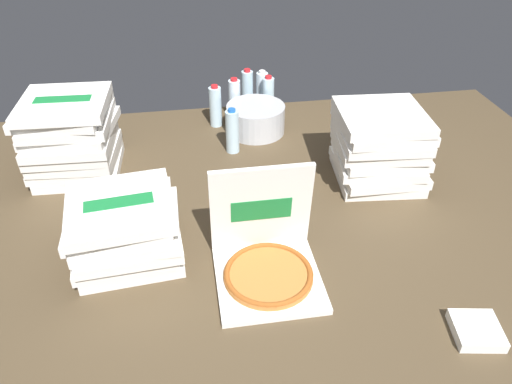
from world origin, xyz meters
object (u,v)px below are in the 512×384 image
Objects in this scene: water_bottle_2 at (268,96)px; water_bottle_5 at (262,91)px; pizza_stack_right_far at (379,146)px; water_bottle_4 at (235,99)px; water_bottle_0 at (232,131)px; open_pizza_box at (266,257)px; pizza_stack_left_far at (126,228)px; water_bottle_1 at (247,89)px; ice_bucket at (256,119)px; water_bottle_3 at (215,106)px; napkin_pile at (476,330)px; pizza_stack_left_mid at (71,137)px.

water_bottle_5 is (-0.02, 0.08, 0.00)m from water_bottle_2.
water_bottle_2 is (-0.38, 0.73, -0.06)m from pizza_stack_right_far.
pizza_stack_right_far reaches higher than water_bottle_4.
water_bottle_5 is at bearing 63.69° from water_bottle_0.
water_bottle_4 is 1.00× the size of water_bottle_5.
water_bottle_4 is at bearing 88.07° from open_pizza_box.
pizza_stack_left_far is 1.00× the size of pizza_stack_right_far.
water_bottle_1 is at bearing 62.58° from pizza_stack_left_far.
ice_bucket is at bearing 52.04° from water_bottle_0.
water_bottle_5 is (0.08, -0.04, 0.00)m from water_bottle_1.
water_bottle_3 is (-0.21, 0.11, 0.04)m from ice_bucket.
napkin_pile is (0.57, -1.65, -0.09)m from water_bottle_4.
pizza_stack_left_mid is 1.39× the size of ice_bucket.
pizza_stack_right_far is at bearing -62.74° from water_bottle_2.
water_bottle_2 and water_bottle_3 have the same top height.
pizza_stack_right_far is (0.61, 0.54, 0.09)m from open_pizza_box.
pizza_stack_right_far is 0.98m from water_bottle_1.
pizza_stack_left_mid is 1.85× the size of water_bottle_4.
ice_bucket is at bearing -117.97° from water_bottle_2.
pizza_stack_left_mid is at bearing 133.28° from open_pizza_box.
water_bottle_4 and water_bottle_5 have the same top height.
pizza_stack_left_far reaches higher than napkin_pile.
water_bottle_5 is at bearing 29.86° from water_bottle_3.
pizza_stack_right_far is (1.11, 0.36, 0.04)m from pizza_stack_left_far.
water_bottle_1 and water_bottle_2 have the same top height.
water_bottle_0 is (-0.63, 0.35, -0.06)m from pizza_stack_right_far.
pizza_stack_left_far reaches higher than water_bottle_4.
napkin_pile is (1.38, -1.19, -0.17)m from pizza_stack_left_mid.
water_bottle_0 is (0.75, 0.08, -0.08)m from pizza_stack_left_mid.
pizza_stack_left_far reaches higher than water_bottle_5.
water_bottle_2 is at bearing 79.49° from open_pizza_box.
water_bottle_5 is (0.08, 0.27, 0.04)m from ice_bucket.
napkin_pile is (0.40, -1.73, -0.09)m from water_bottle_5.
water_bottle_3 is (-0.06, 0.30, 0.00)m from water_bottle_0.
pizza_stack_left_far is at bearing -112.70° from water_bottle_3.
ice_bucket is at bearing -64.50° from water_bottle_4.
water_bottle_0 is 0.52m from water_bottle_1.
pizza_stack_left_far is 1.10m from ice_bucket.
water_bottle_1 is at bearing 44.34° from water_bottle_3.
water_bottle_2 reaches higher than napkin_pile.
pizza_stack_left_mid is 1.85× the size of water_bottle_3.
ice_bucket reaches higher than napkin_pile.
water_bottle_2 is 0.08m from water_bottle_5.
pizza_stack_right_far reaches higher than water_bottle_2.
pizza_stack_right_far is at bearing -48.30° from ice_bucket.
ice_bucket is 2.14× the size of napkin_pile.
pizza_stack_right_far reaches higher than ice_bucket.
pizza_stack_left_mid is 0.94m from ice_bucket.
open_pizza_box is 0.72m from napkin_pile.
open_pizza_box is 1.30m from water_bottle_2.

